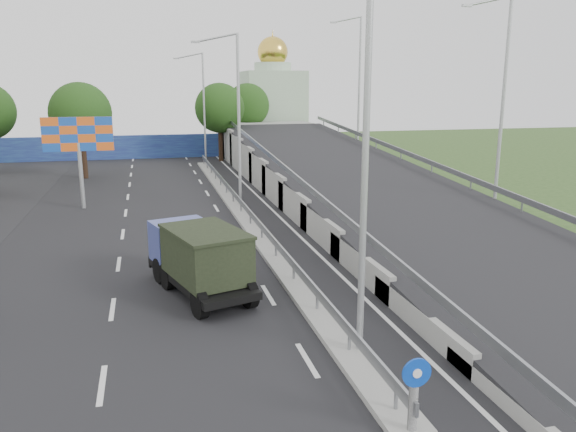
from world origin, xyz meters
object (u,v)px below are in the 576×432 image
object	(u,v)px
lamp_post_near	(359,145)
lamp_post_far	(202,102)
church	(273,103)
sign_bollard	(414,394)
dump_truck	(199,256)
lamp_post_mid	(236,111)
billboard	(78,139)

from	to	relation	value
lamp_post_near	lamp_post_far	bearing A→B (deg)	90.00
church	sign_bollard	bearing A→B (deg)	-99.81
lamp_post_near	lamp_post_far	xyz separation A→B (m)	(0.00, 40.00, 0.00)
sign_bollard	dump_truck	size ratio (longest dim) A/B	0.28
lamp_post_mid	dump_truck	xyz separation A→B (m)	(-3.63, -14.04, -4.44)
lamp_post_far	billboard	xyz separation A→B (m)	(-9.11, -18.00, -1.62)
sign_bollard	church	xyz separation A→B (m)	(10.00, 57.83, 4.28)
sign_bollard	lamp_post_far	distance (m)	44.08
dump_truck	lamp_post_mid	bearing A→B (deg)	58.71
church	billboard	xyz separation A→B (m)	(-19.00, -32.00, -1.12)
billboard	dump_truck	world-z (taller)	billboard
sign_bollard	lamp_post_near	world-z (taller)	lamp_post_near
lamp_post_far	lamp_post_near	bearing A→B (deg)	-90.00
church	lamp_post_far	bearing A→B (deg)	-125.24
sign_bollard	billboard	world-z (taller)	billboard
church	lamp_post_mid	bearing A→B (deg)	-106.22
lamp_post_far	dump_truck	bearing A→B (deg)	-96.08
lamp_post_mid	lamp_post_far	size ratio (longest dim) A/B	1.00
lamp_post_near	church	world-z (taller)	church
lamp_post_mid	lamp_post_far	bearing A→B (deg)	90.00
sign_bollard	lamp_post_near	bearing A→B (deg)	88.36
lamp_post_far	billboard	distance (m)	20.24
sign_bollard	church	world-z (taller)	church
church	dump_truck	world-z (taller)	church
sign_bollard	lamp_post_mid	xyz separation A→B (m)	(0.11, 23.83, 4.77)
lamp_post_mid	dump_truck	size ratio (longest dim) A/B	1.69
lamp_post_near	lamp_post_far	world-z (taller)	same
lamp_post_near	church	xyz separation A→B (m)	(9.89, 54.00, -0.50)
lamp_post_near	lamp_post_mid	size ratio (longest dim) A/B	1.00
lamp_post_far	dump_truck	distance (m)	34.52
dump_truck	lamp_post_far	bearing A→B (deg)	67.12
lamp_post_far	dump_truck	size ratio (longest dim) A/B	1.69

